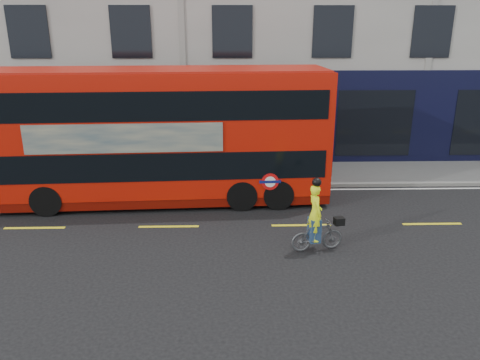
{
  "coord_description": "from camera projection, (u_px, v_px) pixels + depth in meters",
  "views": [
    {
      "loc": [
        1.82,
        -11.43,
        5.76
      ],
      "look_at": [
        2.14,
        1.42,
        1.49
      ],
      "focal_mm": 35.0,
      "sensor_mm": 36.0,
      "label": 1
    }
  ],
  "objects": [
    {
      "name": "ground",
      "position": [
        162.0,
        249.0,
        12.62
      ],
      "size": [
        120.0,
        120.0,
        0.0
      ],
      "primitive_type": "plane",
      "color": "black",
      "rests_on": "ground"
    },
    {
      "name": "pavement",
      "position": [
        184.0,
        174.0,
        18.77
      ],
      "size": [
        60.0,
        3.0,
        0.12
      ],
      "primitive_type": "cube",
      "color": "gray",
      "rests_on": "ground"
    },
    {
      "name": "kerb",
      "position": [
        180.0,
        186.0,
        17.34
      ],
      "size": [
        60.0,
        0.12,
        0.13
      ],
      "primitive_type": "cube",
      "color": "slate",
      "rests_on": "ground"
    },
    {
      "name": "road_edge_line",
      "position": [
        179.0,
        191.0,
        17.08
      ],
      "size": [
        58.0,
        0.1,
        0.01
      ],
      "primitive_type": "cube",
      "color": "silver",
      "rests_on": "ground"
    },
    {
      "name": "lane_dashes",
      "position": [
        169.0,
        227.0,
        14.04
      ],
      "size": [
        58.0,
        0.12,
        0.01
      ],
      "primitive_type": null,
      "color": "yellow",
      "rests_on": "ground"
    },
    {
      "name": "bus",
      "position": [
        163.0,
        135.0,
        15.5
      ],
      "size": [
        11.15,
        3.05,
        4.45
      ],
      "rotation": [
        0.0,
        0.0,
        0.05
      ],
      "color": "#BA1407",
      "rests_on": "ground"
    },
    {
      "name": "cyclist",
      "position": [
        316.0,
        226.0,
        12.36
      ],
      "size": [
        1.48,
        0.66,
        2.05
      ],
      "rotation": [
        0.0,
        0.0,
        0.19
      ],
      "color": "#4E5154",
      "rests_on": "ground"
    }
  ]
}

